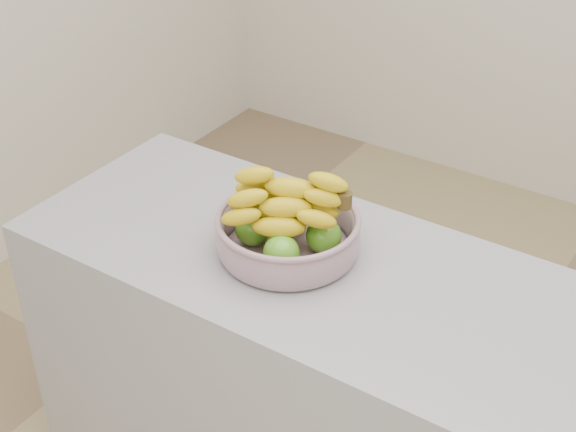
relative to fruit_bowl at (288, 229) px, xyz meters
The scene contains 1 object.
fruit_bowl is the anchor object (origin of this frame).
Camera 1 is at (0.50, -1.39, 2.01)m, focal length 50.00 mm.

